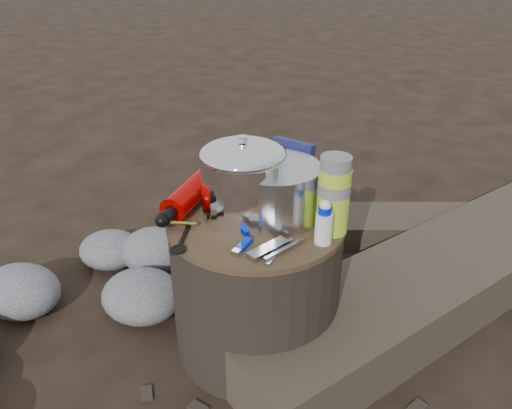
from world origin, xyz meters
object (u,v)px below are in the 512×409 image
at_px(stump, 256,285).
at_px(camping_pot, 243,181).
at_px(log_main, 482,255).
at_px(travel_mug, 309,190).
at_px(thermos, 334,195).
at_px(fuel_bottle, 191,193).

relative_size(stump, camping_pot, 2.17).
height_order(log_main, travel_mug, travel_mug).
relative_size(stump, thermos, 2.34).
bearing_deg(log_main, travel_mug, -103.27).
distance_m(log_main, thermos, 0.87).
relative_size(log_main, camping_pot, 9.70).
bearing_deg(camping_pot, travel_mug, 43.20).
relative_size(stump, log_main, 0.22).
xyz_separation_m(camping_pot, fuel_bottle, (-0.16, 0.00, -0.07)).
distance_m(log_main, travel_mug, 0.82).
distance_m(stump, travel_mug, 0.32).
height_order(fuel_bottle, thermos, thermos).
height_order(camping_pot, fuel_bottle, camping_pot).
bearing_deg(log_main, fuel_bottle, -110.93).
height_order(stump, log_main, stump).
relative_size(log_main, fuel_bottle, 7.12).
distance_m(stump, camping_pot, 0.33).
distance_m(fuel_bottle, thermos, 0.41).
height_order(fuel_bottle, travel_mug, travel_mug).
bearing_deg(stump, camping_pot, -173.63).
relative_size(camping_pot, travel_mug, 2.07).
xyz_separation_m(stump, thermos, (0.20, 0.03, 0.32)).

